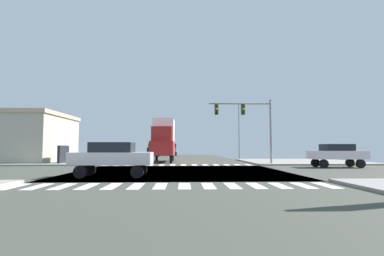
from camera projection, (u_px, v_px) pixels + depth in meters
name	position (u px, v px, depth m)	size (l,w,h in m)	color
ground	(180.00, 172.00, 19.25)	(90.00, 90.00, 0.05)	#404239
sidewalk_corner_ne	(299.00, 162.00, 31.64)	(12.00, 12.00, 0.14)	gray
sidewalk_corner_nw	(60.00, 162.00, 30.80)	(12.00, 12.00, 0.14)	gray
crosswalk_near	(172.00, 186.00, 11.96)	(13.50, 2.00, 0.01)	silver
crosswalk_far	(178.00, 165.00, 26.52)	(13.50, 2.00, 0.01)	silver
traffic_signal_mast	(246.00, 117.00, 27.15)	(5.94, 0.55, 6.15)	gray
street_lamp	(237.00, 125.00, 40.00)	(1.78, 0.32, 7.83)	gray
bank_building	(11.00, 138.00, 31.13)	(13.05, 9.45, 5.28)	#ADA995
suv_nearside_1	(154.00, 149.00, 51.76)	(1.96, 4.60, 2.34)	black
pickup_farside_1	(172.00, 149.00, 58.34)	(2.00, 5.10, 2.35)	black
sedan_crossing_1	(337.00, 154.00, 23.22)	(4.30, 1.80, 1.88)	black
box_truck_queued_1	(164.00, 139.00, 32.59)	(2.40, 7.20, 4.85)	black
sedan_leading_2	(112.00, 156.00, 15.72)	(4.30, 1.80, 1.88)	black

